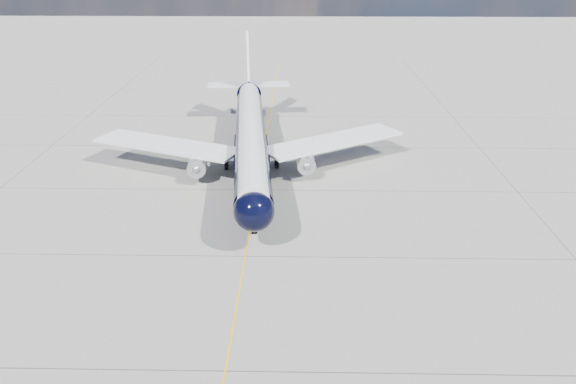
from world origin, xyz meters
name	(u,v)px	position (x,y,z in m)	size (l,w,h in m)	color
ground	(260,174)	(0.00, 30.00, 0.00)	(320.00, 320.00, 0.00)	gray
taxiway_centerline	(257,190)	(0.00, 25.00, 0.00)	(0.16, 160.00, 0.01)	#DDA40B
main_airliner	(251,135)	(-1.16, 32.02, 4.36)	(39.76, 48.60, 14.04)	black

